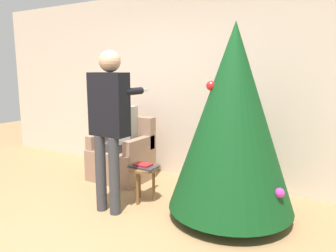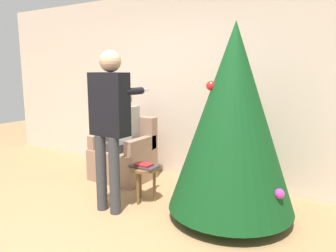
{
  "view_description": "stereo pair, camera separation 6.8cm",
  "coord_description": "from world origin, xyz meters",
  "px_view_note": "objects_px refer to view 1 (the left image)",
  "views": [
    {
      "loc": [
        2.15,
        -2.01,
        1.6
      ],
      "look_at": [
        0.38,
        0.93,
        1.0
      ],
      "focal_mm": 35.0,
      "sensor_mm": 36.0,
      "label": 1
    },
    {
      "loc": [
        2.21,
        -1.97,
        1.6
      ],
      "look_at": [
        0.38,
        0.93,
        1.0
      ],
      "focal_mm": 35.0,
      "sensor_mm": 36.0,
      "label": 2
    }
  ],
  "objects_px": {
    "person_standing": "(109,116)",
    "person_seated": "(121,132)",
    "side_stool": "(143,173)",
    "armchair": "(122,157)",
    "christmas_tree": "(233,118)"
  },
  "relations": [
    {
      "from": "armchair",
      "to": "side_stool",
      "type": "bearing_deg",
      "value": -35.37
    },
    {
      "from": "armchair",
      "to": "christmas_tree",
      "type": "bearing_deg",
      "value": -12.47
    },
    {
      "from": "person_standing",
      "to": "side_stool",
      "type": "xyz_separation_m",
      "value": [
        0.17,
        0.39,
        -0.74
      ]
    },
    {
      "from": "side_stool",
      "to": "armchair",
      "type": "bearing_deg",
      "value": 144.63
    },
    {
      "from": "person_seated",
      "to": "person_standing",
      "type": "relative_size",
      "value": 0.71
    },
    {
      "from": "armchair",
      "to": "side_stool",
      "type": "distance_m",
      "value": 0.93
    },
    {
      "from": "christmas_tree",
      "to": "armchair",
      "type": "distance_m",
      "value": 2.01
    },
    {
      "from": "armchair",
      "to": "person_seated",
      "type": "xyz_separation_m",
      "value": [
        0.0,
        -0.02,
        0.37
      ]
    },
    {
      "from": "person_standing",
      "to": "person_seated",
      "type": "bearing_deg",
      "value": 123.0
    },
    {
      "from": "armchair",
      "to": "person_standing",
      "type": "height_order",
      "value": "person_standing"
    },
    {
      "from": "armchair",
      "to": "side_stool",
      "type": "relative_size",
      "value": 2.11
    },
    {
      "from": "christmas_tree",
      "to": "side_stool",
      "type": "height_order",
      "value": "christmas_tree"
    },
    {
      "from": "person_seated",
      "to": "christmas_tree",
      "type": "bearing_deg",
      "value": -11.83
    },
    {
      "from": "armchair",
      "to": "person_seated",
      "type": "distance_m",
      "value": 0.37
    },
    {
      "from": "armchair",
      "to": "person_standing",
      "type": "xyz_separation_m",
      "value": [
        0.59,
        -0.93,
        0.76
      ]
    }
  ]
}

